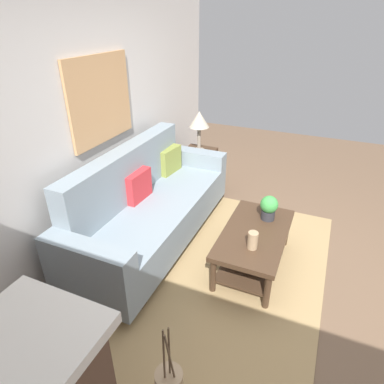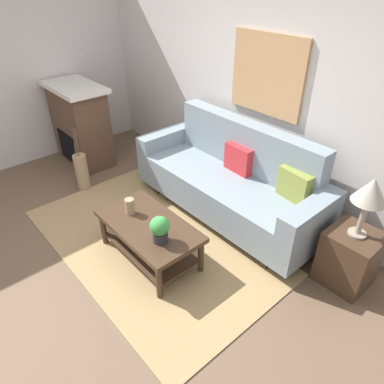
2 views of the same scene
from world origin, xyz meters
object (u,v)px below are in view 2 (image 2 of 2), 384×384
object	(u,v)px
couch	(230,181)
throw_pillow_olive	(294,185)
potted_plant_tabletop	(160,229)
floor_vase	(82,172)
fireplace	(81,124)
framed_painting	(267,75)
throw_pillow_crimson	(239,159)
tabletop_vase	(130,206)
coffee_table	(149,233)
table_lamp	(371,193)
side_table	(349,258)

from	to	relation	value
couch	throw_pillow_olive	xyz separation A→B (m)	(0.75, 0.12, 0.25)
potted_plant_tabletop	couch	bearing A→B (deg)	103.77
floor_vase	fireplace	bearing A→B (deg)	150.76
couch	framed_painting	world-z (taller)	framed_painting
throw_pillow_crimson	throw_pillow_olive	world-z (taller)	same
couch	tabletop_vase	distance (m)	1.23
coffee_table	fireplace	world-z (taller)	fireplace
table_lamp	floor_vase	xyz separation A→B (m)	(-3.13, -1.10, -0.75)
throw_pillow_olive	table_lamp	bearing A→B (deg)	-7.19
side_table	table_lamp	bearing A→B (deg)	0.00
throw_pillow_olive	fireplace	world-z (taller)	fireplace
tabletop_vase	fireplace	world-z (taller)	fireplace
throw_pillow_crimson	tabletop_vase	size ratio (longest dim) A/B	2.15
throw_pillow_crimson	potted_plant_tabletop	xyz separation A→B (m)	(0.30, -1.36, -0.11)
framed_painting	floor_vase	bearing A→B (deg)	-136.83
throw_pillow_olive	floor_vase	xyz separation A→B (m)	(-2.40, -1.20, -0.43)
couch	side_table	distance (m)	1.50
coffee_table	side_table	size ratio (longest dim) A/B	1.96
couch	table_lamp	world-z (taller)	table_lamp
coffee_table	floor_vase	distance (m)	1.67
tabletop_vase	throw_pillow_olive	bearing A→B (deg)	53.32
table_lamp	framed_painting	world-z (taller)	framed_painting
throw_pillow_crimson	floor_vase	size ratio (longest dim) A/B	0.73
couch	throw_pillow_crimson	xyz separation A→B (m)	(-0.00, 0.12, 0.25)
throw_pillow_crimson	framed_painting	world-z (taller)	framed_painting
potted_plant_tabletop	framed_painting	bearing A→B (deg)	100.08
couch	potted_plant_tabletop	bearing A→B (deg)	-76.23
coffee_table	tabletop_vase	distance (m)	0.33
table_lamp	fireplace	bearing A→B (deg)	-169.56
table_lamp	fireplace	distance (m)	3.93
coffee_table	throw_pillow_olive	bearing A→B (deg)	60.50
couch	table_lamp	bearing A→B (deg)	1.21
throw_pillow_crimson	coffee_table	xyz separation A→B (m)	(0.02, -1.30, -0.37)
table_lamp	throw_pillow_crimson	bearing A→B (deg)	176.43
throw_pillow_crimson	floor_vase	bearing A→B (deg)	-143.86
throw_pillow_crimson	framed_painting	distance (m)	0.94
coffee_table	side_table	bearing A→B (deg)	39.25
throw_pillow_crimson	fireplace	size ratio (longest dim) A/B	0.31
floor_vase	framed_painting	size ratio (longest dim) A/B	0.53
throw_pillow_crimson	throw_pillow_olive	bearing A→B (deg)	0.00
table_lamp	floor_vase	bearing A→B (deg)	-160.58
framed_painting	throw_pillow_crimson	bearing A→B (deg)	-90.00
fireplace	side_table	bearing A→B (deg)	10.44
throw_pillow_crimson	tabletop_vase	world-z (taller)	throw_pillow_crimson
throw_pillow_olive	coffee_table	distance (m)	1.53
side_table	framed_painting	world-z (taller)	framed_painting
table_lamp	couch	bearing A→B (deg)	-178.79
throw_pillow_crimson	potted_plant_tabletop	world-z (taller)	throw_pillow_crimson
throw_pillow_crimson	table_lamp	xyz separation A→B (m)	(1.49, -0.09, 0.31)
framed_painting	throw_pillow_olive	bearing A→B (deg)	-24.31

